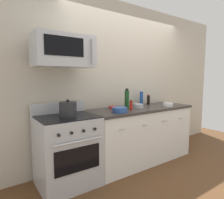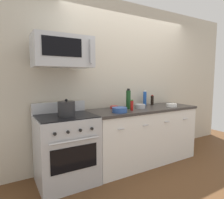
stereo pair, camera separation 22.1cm
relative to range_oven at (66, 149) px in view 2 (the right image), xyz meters
name	(u,v)px [view 2 (the right image)]	position (x,y,z in m)	size (l,w,h in m)	color
ground_plane	(143,161)	(1.32, 0.00, -0.47)	(5.97, 5.97, 0.00)	brown
back_wall	(129,81)	(1.32, 0.41, 0.88)	(4.97, 0.10, 2.70)	beige
counter_unit	(143,135)	(1.32, 0.00, -0.01)	(1.88, 0.66, 0.92)	white
range_oven	(66,149)	(0.00, 0.00, 0.00)	(0.76, 0.69, 1.07)	#B7BABF
microwave	(63,52)	(0.00, 0.04, 1.28)	(0.74, 0.44, 0.40)	#B7BABF
bottle_soy_sauce_dark	(152,100)	(1.69, 0.20, 0.54)	(0.05, 0.05, 0.18)	black
bottle_wine_green	(128,99)	(1.04, 0.05, 0.60)	(0.07, 0.07, 0.32)	#19471E
bottle_hot_sauce_red	(132,105)	(1.00, -0.10, 0.53)	(0.05, 0.05, 0.16)	#B21914
bottle_soda_blue	(145,98)	(1.54, 0.23, 0.58)	(0.06, 0.06, 0.27)	#1E4CA5
bowl_blue_mixing	(120,110)	(0.75, -0.15, 0.49)	(0.22, 0.22, 0.07)	#2D519E
bowl_red_small	(114,107)	(0.86, 0.18, 0.48)	(0.13, 0.13, 0.05)	#B72D28
bowl_white_ceramic	(172,105)	(1.81, -0.16, 0.48)	(0.17, 0.17, 0.06)	white
bowl_steel_prep	(141,106)	(1.25, -0.01, 0.49)	(0.16, 0.16, 0.07)	#B2B5BA
stockpot	(66,109)	(0.00, -0.05, 0.55)	(0.22, 0.22, 0.23)	#262628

